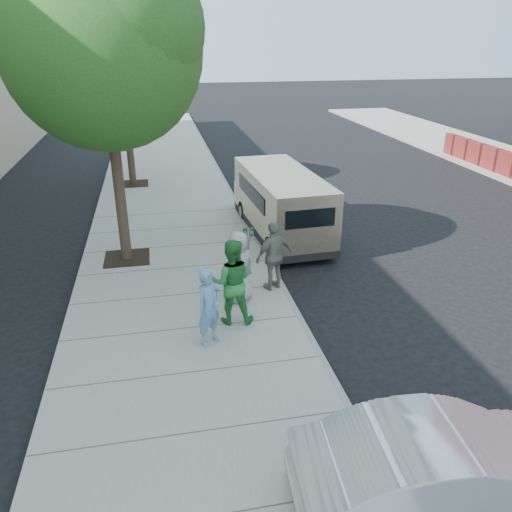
# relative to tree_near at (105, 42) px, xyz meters

# --- Properties ---
(ground) EXTENTS (120.00, 120.00, 0.00)m
(ground) POSITION_rel_tree_near_xyz_m (2.25, -2.40, -5.55)
(ground) COLOR black
(ground) RESTS_ON ground
(sidewalk) EXTENTS (5.00, 60.00, 0.15)m
(sidewalk) POSITION_rel_tree_near_xyz_m (1.25, -2.40, -5.47)
(sidewalk) COLOR gray
(sidewalk) RESTS_ON ground
(curb_face) EXTENTS (0.12, 60.00, 0.16)m
(curb_face) POSITION_rel_tree_near_xyz_m (3.69, -2.40, -5.47)
(curb_face) COLOR gray
(curb_face) RESTS_ON ground
(tree_near) EXTENTS (4.62, 4.60, 7.53)m
(tree_near) POSITION_rel_tree_near_xyz_m (0.00, 0.00, 0.00)
(tree_near) COLOR black
(tree_near) RESTS_ON sidewalk
(tree_far) EXTENTS (3.92, 3.80, 6.49)m
(tree_far) POSITION_rel_tree_near_xyz_m (-0.00, 7.60, -0.66)
(tree_far) COLOR black
(tree_far) RESTS_ON sidewalk
(parking_meter) EXTENTS (0.27, 0.12, 1.26)m
(parking_meter) POSITION_rel_tree_near_xyz_m (3.00, -1.70, -4.48)
(parking_meter) COLOR gray
(parking_meter) RESTS_ON sidewalk
(van) EXTENTS (2.08, 5.44, 1.98)m
(van) POSITION_rel_tree_near_xyz_m (4.55, 1.25, -4.50)
(van) COLOR beige
(van) RESTS_ON ground
(sedan) EXTENTS (4.08, 1.68, 1.31)m
(sedan) POSITION_rel_tree_near_xyz_m (4.25, -8.74, -4.89)
(sedan) COLOR silver
(sedan) RESTS_ON ground
(person_officer) EXTENTS (0.68, 0.66, 1.57)m
(person_officer) POSITION_rel_tree_near_xyz_m (1.70, -4.52, -4.61)
(person_officer) COLOR #5990BE
(person_officer) RESTS_ON sidewalk
(person_green_shirt) EXTENTS (1.00, 0.84, 1.84)m
(person_green_shirt) POSITION_rel_tree_near_xyz_m (2.26, -3.80, -4.48)
(person_green_shirt) COLOR #2A8139
(person_green_shirt) RESTS_ON sidewalk
(person_gray_shirt) EXTENTS (0.94, 0.78, 1.65)m
(person_gray_shirt) POSITION_rel_tree_near_xyz_m (2.54, -2.92, -4.57)
(person_gray_shirt) COLOR #A3A2A5
(person_gray_shirt) RESTS_ON sidewalk
(person_striped_polo) EXTENTS (1.06, 0.74, 1.67)m
(person_striped_polo) POSITION_rel_tree_near_xyz_m (3.45, -2.51, -4.56)
(person_striped_polo) COLOR slate
(person_striped_polo) RESTS_ON sidewalk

